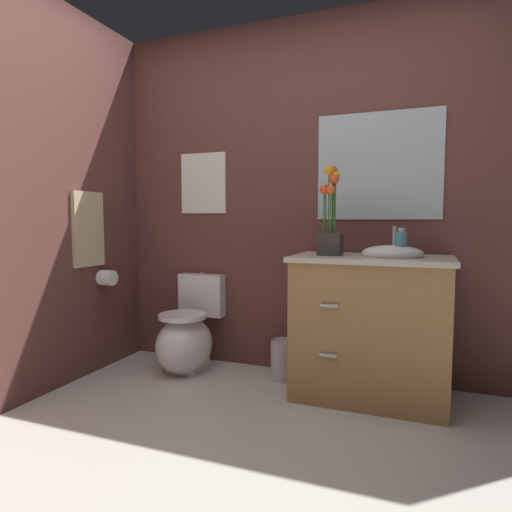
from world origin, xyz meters
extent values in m
plane|color=beige|center=(0.00, 0.00, 0.00)|extent=(9.05, 9.05, 0.00)
cube|color=brown|center=(0.20, 1.55, 1.25)|extent=(4.22, 0.05, 2.50)
cube|color=brown|center=(-1.38, 0.46, 1.25)|extent=(0.05, 4.26, 2.50)
ellipsoid|color=white|center=(-0.74, 1.20, 0.20)|extent=(0.38, 0.48, 0.40)
cube|color=white|center=(-0.74, 1.25, 0.09)|extent=(0.22, 0.26, 0.18)
cube|color=white|center=(-0.74, 1.49, 0.52)|extent=(0.36, 0.13, 0.32)
cylinder|color=white|center=(-0.74, 1.18, 0.42)|extent=(0.34, 0.34, 0.03)
cylinder|color=#B7B7BC|center=(-0.74, 1.49, 0.68)|extent=(0.04, 0.04, 0.02)
cube|color=#9E7242|center=(0.55, 1.22, 0.42)|extent=(0.90, 0.52, 0.85)
cube|color=beige|center=(0.55, 1.22, 0.86)|extent=(0.94, 0.56, 0.03)
ellipsoid|color=white|center=(0.67, 1.22, 0.90)|extent=(0.36, 0.26, 0.10)
cylinder|color=#B7B7BC|center=(0.67, 1.38, 0.97)|extent=(0.02, 0.02, 0.18)
cube|color=#B7B7BC|center=(0.35, 0.95, 0.61)|extent=(0.10, 0.02, 0.02)
cube|color=#B7B7BC|center=(0.35, 0.95, 0.32)|extent=(0.10, 0.02, 0.02)
cube|color=#38332D|center=(0.31, 1.19, 0.95)|extent=(0.14, 0.14, 0.14)
cylinder|color=#386B2D|center=(0.33, 1.20, 1.19)|extent=(0.01, 0.01, 0.34)
sphere|color=orange|center=(0.33, 1.20, 1.36)|extent=(0.06, 0.06, 0.06)
cylinder|color=#386B2D|center=(0.32, 1.20, 1.18)|extent=(0.01, 0.01, 0.32)
sphere|color=#EA4C23|center=(0.32, 1.20, 1.34)|extent=(0.06, 0.06, 0.06)
cylinder|color=#386B2D|center=(0.31, 1.21, 1.21)|extent=(0.01, 0.01, 0.38)
sphere|color=#EA4C23|center=(0.31, 1.21, 1.40)|extent=(0.06, 0.06, 0.06)
cylinder|color=#386B2D|center=(0.27, 1.21, 1.15)|extent=(0.01, 0.01, 0.27)
sphere|color=#EA4C23|center=(0.27, 1.21, 1.29)|extent=(0.06, 0.06, 0.06)
cylinder|color=#386B2D|center=(0.26, 1.18, 1.15)|extent=(0.01, 0.01, 0.26)
sphere|color=#EA4C23|center=(0.26, 1.18, 1.28)|extent=(0.06, 0.06, 0.06)
cylinder|color=#386B2D|center=(0.29, 1.18, 1.21)|extent=(0.01, 0.01, 0.38)
sphere|color=orange|center=(0.29, 1.18, 1.40)|extent=(0.06, 0.06, 0.06)
cylinder|color=#386B2D|center=(0.31, 1.15, 1.15)|extent=(0.01, 0.01, 0.26)
sphere|color=#EA4C23|center=(0.31, 1.15, 1.28)|extent=(0.06, 0.06, 0.06)
cylinder|color=#386B2D|center=(0.33, 1.17, 1.18)|extent=(0.01, 0.01, 0.33)
sphere|color=#EA4C23|center=(0.33, 1.17, 1.34)|extent=(0.06, 0.06, 0.06)
cylinder|color=teal|center=(0.72, 1.20, 0.95)|extent=(0.07, 0.07, 0.15)
cylinder|color=#B7B7BC|center=(0.72, 1.20, 1.04)|extent=(0.04, 0.04, 0.02)
cylinder|color=#B7B7BC|center=(-0.03, 1.33, 0.13)|extent=(0.18, 0.18, 0.26)
torus|color=#B7B7BC|center=(-0.03, 1.33, 0.27)|extent=(0.18, 0.18, 0.01)
cube|color=silver|center=(-0.74, 1.52, 1.38)|extent=(0.37, 0.01, 0.46)
cube|color=#B2BCC6|center=(0.55, 1.52, 1.45)|extent=(0.80, 0.01, 0.70)
cube|color=tan|center=(-1.34, 0.94, 1.03)|extent=(0.03, 0.28, 0.52)
cylinder|color=white|center=(-1.29, 1.05, 0.68)|extent=(0.11, 0.11, 0.11)
camera|label=1|loc=(0.84, -1.49, 1.09)|focal=30.68mm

